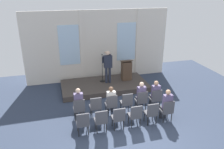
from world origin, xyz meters
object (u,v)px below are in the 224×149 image
Objects in this scene: mic_stand at (102,75)px; chair_r0_c5 at (156,98)px; audience_r0_c2 at (111,99)px; audience_r0_c5 at (155,93)px; chair_r0_c2 at (111,104)px; lectern at (126,70)px; chair_r1_c0 at (83,122)px; chair_r1_c4 at (151,112)px; chair_r0_c0 at (79,108)px; audience_r0_c0 at (79,102)px; chair_r0_c4 at (141,100)px; chair_r1_c5 at (167,110)px; audience_r0_c4 at (141,95)px; chair_r1_c2 at (118,117)px; speaker at (108,65)px; chair_r0_c3 at (127,102)px; chair_r1_c1 at (101,119)px; chair_r0_c1 at (95,106)px; audience_r1_c5 at (167,104)px; chair_r1_c3 at (135,114)px.

mic_stand is 1.65× the size of chair_r0_c5.
audience_r0_c5 is (2.03, -0.00, 0.02)m from audience_r0_c2.
chair_r0_c2 is 0.71× the size of audience_r0_c5.
chair_r1_c0 is (-2.99, -3.98, -0.29)m from lectern.
chair_r0_c2 is 1.72m from chair_r1_c4.
chair_r0_c0 is (-2.99, -2.93, -0.29)m from lectern.
audience_r0_c0 is 2.72m from chair_r0_c4.
chair_r0_c2 is at bearing -3.30° from audience_r0_c0.
chair_r1_c5 is (3.39, -1.13, -0.23)m from audience_r0_c0.
chair_r1_c2 is (-1.36, -1.14, -0.21)m from audience_r0_c4.
chair_r0_c5 and chair_r1_c5 have the same top height.
speaker is at bearing -172.23° from lectern.
chair_r0_c4 is at bearing 37.89° from chair_r1_c2.
audience_r0_c0 is at bearing 140.11° from chair_r1_c2.
chair_r0_c3 is (0.13, -2.78, -0.76)m from speaker.
chair_r0_c5 is at bearing 90.00° from chair_r1_c5.
audience_r0_c0 is 1.34m from chair_r1_c1.
audience_r0_c4 is (0.81, -2.70, -0.55)m from speaker.
audience_r0_c5 is 2.95m from chair_r1_c1.
chair_r0_c1 and chair_r1_c2 have the same top height.
chair_r0_c4 is at bearing 124.75° from audience_r1_c5.
chair_r1_c0 is at bearing -152.58° from chair_r0_c3.
audience_r0_c4 is 2.95m from chair_r1_c0.
chair_r0_c0 is 2.03m from chair_r0_c3.
chair_r0_c4 is 2.91m from chair_r1_c0.
chair_r1_c3 is (1.36, 0.00, 0.00)m from chair_r1_c1.
speaker is at bearing 72.28° from chair_r1_c1.
chair_r1_c0 is (-0.68, -1.06, 0.00)m from chair_r0_c1.
audience_r0_c4 is at bearing 6.74° from chair_r0_c3.
audience_r0_c5 is 2.34m from chair_r1_c2.
chair_r0_c5 is 0.68× the size of audience_r1_c5.
audience_r0_c0 is 1.47× the size of chair_r1_c2.
chair_r0_c1 and chair_r0_c4 have the same top height.
chair_r0_c0 is 0.73× the size of audience_r0_c2.
speaker is 1.88× the size of chair_r0_c5.
lectern is 1.23× the size of chair_r0_c1.
lectern is 0.87× the size of audience_r0_c5.
speaker is 2.89m from chair_r0_c3.
chair_r0_c0 is (-1.65, -3.02, -0.07)m from mic_stand.
chair_r0_c2 is at bearing 154.34° from audience_r1_c5.
chair_r0_c1 is at bearing 180.00° from chair_r0_c5.
audience_r0_c0 is at bearing 178.68° from chair_r0_c5.
chair_r1_c0 and chair_r1_c2 have the same top height.
chair_r0_c1 is 2.89m from audience_r1_c5.
audience_r0_c5 reaches higher than chair_r0_c4.
chair_r0_c0 is 2.91m from chair_r1_c4.
audience_r0_c5 reaches higher than chair_r0_c1.
chair_r0_c4 is 1.00× the size of chair_r1_c3.
chair_r1_c1 is 1.00× the size of chair_r1_c2.
chair_r0_c1 is at bearing 180.00° from chair_r0_c3.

